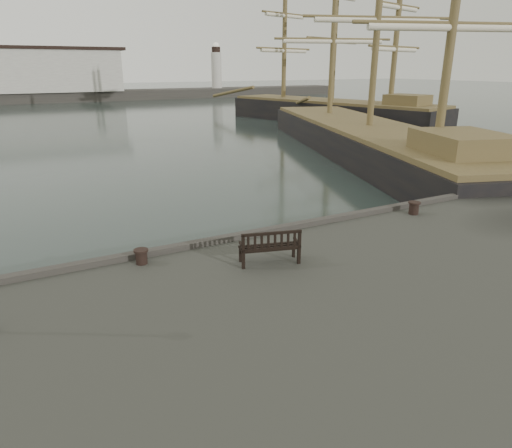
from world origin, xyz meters
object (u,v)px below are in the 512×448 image
Objects in this scene: bollard_left at (141,257)px; bollard_right at (414,208)px; bench at (270,253)px; tall_ship_far at (331,116)px; tall_ship_main at (368,147)px.

bollard_left is 0.90× the size of bollard_right.
bollard_right is (10.42, -0.30, 0.02)m from bollard_left.
tall_ship_far reaches higher than bench.
bollard_right is 43.30m from tall_ship_far.
tall_ship_far is (11.07, 19.74, 0.15)m from tall_ship_main.
bench is at bearing -118.77° from tall_ship_main.
tall_ship_main reaches higher than tall_ship_far.
tall_ship_far is at bearing 79.22° from tall_ship_main.
bench is at bearing -168.96° from bollard_right.
tall_ship_far is at bearing 66.69° from bench.
bench reaches higher than bollard_left.
bench is at bearing -27.41° from bollard_left.
bench is 26.62m from tall_ship_main.
tall_ship_main is at bearing -134.49° from tall_ship_far.
bollard_left is at bearing -125.85° from tall_ship_main.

